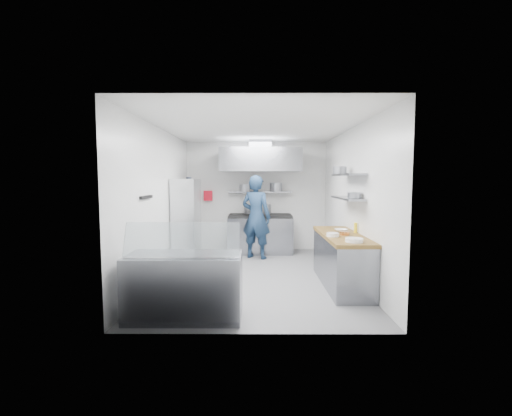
{
  "coord_description": "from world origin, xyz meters",
  "views": [
    {
      "loc": [
        0.02,
        -6.43,
        1.83
      ],
      "look_at": [
        0.0,
        0.6,
        1.25
      ],
      "focal_mm": 24.0,
      "sensor_mm": 36.0,
      "label": 1
    }
  ],
  "objects_px": {
    "display_case": "(185,286)",
    "wire_rack": "(187,221)",
    "gas_range": "(260,235)",
    "chef": "(256,217)"
  },
  "relations": [
    {
      "from": "gas_range",
      "to": "chef",
      "type": "bearing_deg",
      "value": -99.09
    },
    {
      "from": "gas_range",
      "to": "wire_rack",
      "type": "distance_m",
      "value": 2.0
    },
    {
      "from": "display_case",
      "to": "wire_rack",
      "type": "bearing_deg",
      "value": 101.06
    },
    {
      "from": "wire_rack",
      "to": "display_case",
      "type": "relative_size",
      "value": 1.23
    },
    {
      "from": "chef",
      "to": "display_case",
      "type": "relative_size",
      "value": 1.29
    },
    {
      "from": "chef",
      "to": "display_case",
      "type": "height_order",
      "value": "chef"
    },
    {
      "from": "gas_range",
      "to": "wire_rack",
      "type": "bearing_deg",
      "value": -146.95
    },
    {
      "from": "gas_range",
      "to": "display_case",
      "type": "xyz_separation_m",
      "value": [
        -1.04,
        -4.1,
        -0.03
      ]
    },
    {
      "from": "gas_range",
      "to": "chef",
      "type": "height_order",
      "value": "chef"
    },
    {
      "from": "gas_range",
      "to": "display_case",
      "type": "relative_size",
      "value": 1.07
    }
  ]
}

